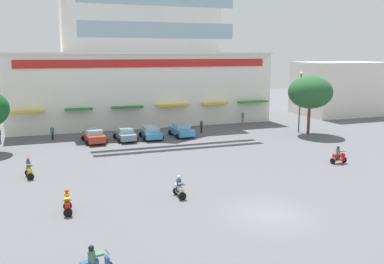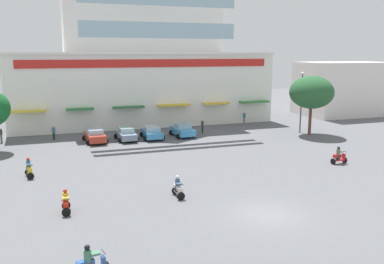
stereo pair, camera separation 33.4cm
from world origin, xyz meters
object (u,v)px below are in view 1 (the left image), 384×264
at_px(parked_car_0, 94,136).
at_px(scooter_rider_0, 179,188).
at_px(scooter_rider_1, 29,170).
at_px(scooter_rider_2, 338,156).
at_px(parked_car_3, 181,130).
at_px(pedestrian_2, 201,125).
at_px(streetlamp_near, 300,98).
at_px(plaza_tree_1, 310,92).
at_px(parked_car_1, 125,134).
at_px(scooter_rider_4, 94,264).
at_px(scooter_rider_3, 67,204).
at_px(pedestrian_3, 52,132).
at_px(pedestrian_0, 243,117).
at_px(parked_car_2, 151,133).

xyz_separation_m(parked_car_0, scooter_rider_0, (3.59, -19.29, -0.14)).
height_order(scooter_rider_1, scooter_rider_2, scooter_rider_1).
relative_size(parked_car_3, pedestrian_2, 2.40).
bearing_deg(streetlamp_near, parked_car_0, 174.52).
relative_size(plaza_tree_1, parked_car_1, 1.71).
height_order(parked_car_1, parked_car_3, parked_car_3).
bearing_deg(pedestrian_2, scooter_rider_1, -146.83).
bearing_deg(parked_car_1, scooter_rider_2, -44.55).
bearing_deg(scooter_rider_4, scooter_rider_0, 52.31).
distance_m(parked_car_0, pedestrian_2, 12.84).
relative_size(parked_car_1, scooter_rider_4, 2.61).
distance_m(scooter_rider_2, scooter_rider_3, 23.33).
height_order(parked_car_3, scooter_rider_4, scooter_rider_4).
height_order(scooter_rider_2, scooter_rider_4, scooter_rider_2).
height_order(plaza_tree_1, parked_car_3, plaza_tree_1).
height_order(parked_car_0, parked_car_1, parked_car_0).
bearing_deg(plaza_tree_1, scooter_rider_1, -166.12).
relative_size(scooter_rider_1, scooter_rider_3, 1.06).
distance_m(parked_car_1, pedestrian_2, 9.48).
relative_size(pedestrian_3, streetlamp_near, 0.22).
xyz_separation_m(scooter_rider_3, pedestrian_0, (23.94, 24.78, 0.37)).
bearing_deg(scooter_rider_2, scooter_rider_1, 170.17).
bearing_deg(parked_car_2, scooter_rider_0, -98.07).
bearing_deg(parked_car_3, scooter_rider_1, -144.80).
relative_size(plaza_tree_1, pedestrian_3, 4.35).
height_order(scooter_rider_1, pedestrian_2, pedestrian_2).
xyz_separation_m(plaza_tree_1, parked_car_0, (-24.62, 3.75, -4.27)).
xyz_separation_m(parked_car_1, scooter_rider_2, (15.97, -15.72, -0.09)).
bearing_deg(pedestrian_3, parked_car_3, -11.51).
bearing_deg(pedestrian_2, pedestrian_3, 173.81).
height_order(scooter_rider_3, pedestrian_2, pedestrian_2).
xyz_separation_m(plaza_tree_1, parked_car_2, (-18.31, 3.62, -4.30)).
distance_m(plaza_tree_1, parked_car_2, 19.15).
bearing_deg(parked_car_0, scooter_rider_1, -118.33).
bearing_deg(scooter_rider_0, parked_car_2, 81.93).
height_order(parked_car_2, pedestrian_3, pedestrian_3).
bearing_deg(parked_car_2, pedestrian_3, 164.06).
distance_m(plaza_tree_1, streetlamp_near, 1.66).
height_order(scooter_rider_2, pedestrian_2, pedestrian_2).
xyz_separation_m(parked_car_3, pedestrian_2, (2.86, 1.04, 0.20)).
relative_size(scooter_rider_3, pedestrian_2, 0.89).
height_order(plaza_tree_1, scooter_rider_4, plaza_tree_1).
bearing_deg(scooter_rider_0, pedestrian_3, 109.41).
bearing_deg(scooter_rider_2, parked_car_2, 129.86).
bearing_deg(pedestrian_2, parked_car_2, -169.89).
relative_size(scooter_rider_0, scooter_rider_4, 0.95).
height_order(parked_car_3, pedestrian_0, pedestrian_0).
distance_m(parked_car_2, pedestrian_2, 6.60).
distance_m(parked_car_0, parked_car_3, 9.95).
distance_m(parked_car_3, pedestrian_2, 3.04).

